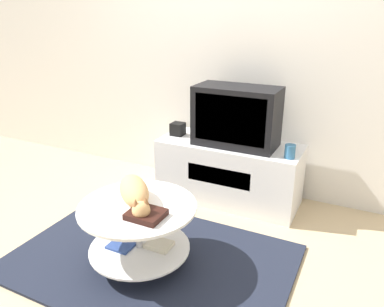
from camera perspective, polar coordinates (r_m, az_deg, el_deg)
The scene contains 10 objects.
ground_plane at distance 2.61m, azimuth -6.28°, elevation -16.00°, with size 12.00×12.00×0.00m, color tan.
wall_back at distance 3.34m, azimuth 6.11°, elevation 16.36°, with size 8.00×0.05×2.60m.
rug at distance 2.60m, azimuth -6.29°, elevation -15.82°, with size 1.80×1.23×0.02m.
tv_stand at distance 3.24m, azimuth 5.62°, elevation -2.75°, with size 1.20×0.49×0.52m.
tv at distance 3.04m, azimuth 6.80°, elevation 5.64°, with size 0.67×0.34×0.48m.
speaker at distance 3.32m, azimuth -2.19°, elevation 3.75°, with size 0.11×0.11×0.11m.
mug at distance 2.89m, azimuth 14.70°, elevation 0.30°, with size 0.08×0.08×0.10m.
coffee_table at distance 2.41m, azimuth -8.09°, elevation -10.97°, with size 0.73×0.73×0.43m.
dvd_box at distance 2.20m, azimuth -7.02°, elevation -9.20°, with size 0.20×0.18×0.04m.
cat at distance 2.34m, azimuth -8.74°, elevation -5.87°, with size 0.45×0.45×0.15m.
Camera 1 is at (1.16, -1.73, 1.56)m, focal length 35.00 mm.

